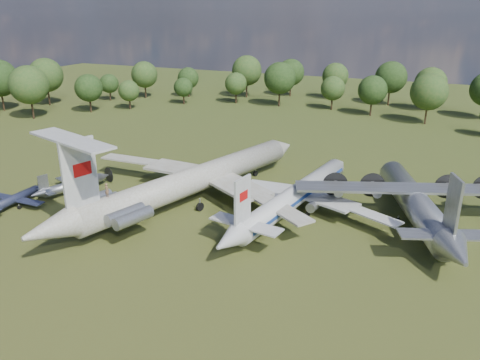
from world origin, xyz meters
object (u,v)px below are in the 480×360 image
at_px(small_prop_west, 14,201).
at_px(person_on_il62, 107,190).
at_px(tu104_jet, 295,199).
at_px(an12_transport, 414,206).
at_px(il62_airliner, 195,184).
at_px(small_prop_northwest, 74,187).

height_order(small_prop_west, person_on_il62, person_on_il62).
xyz_separation_m(tu104_jet, an12_transport, (16.91, 3.29, 0.36)).
relative_size(il62_airliner, small_prop_northwest, 3.78).
distance_m(il62_airliner, small_prop_northwest, 21.14).
bearing_deg(il62_airliner, person_on_il62, -90.00).
xyz_separation_m(small_prop_west, person_on_il62, (20.09, -1.95, 5.69)).
height_order(il62_airliner, small_prop_northwest, il62_airliner).
bearing_deg(small_prop_northwest, person_on_il62, -13.54).
bearing_deg(an12_transport, il62_airliner, 169.45).
bearing_deg(small_prop_northwest, il62_airliner, 33.78).
bearing_deg(an12_transport, tu104_jet, 171.19).
bearing_deg(il62_airliner, tu104_jet, 25.23).
bearing_deg(small_prop_west, il62_airliner, 28.16).
distance_m(an12_transport, small_prop_northwest, 54.57).
height_order(an12_transport, small_prop_west, an12_transport).
distance_m(small_prop_west, person_on_il62, 20.97).
xyz_separation_m(il62_airliner, small_prop_northwest, (-20.46, -5.05, -1.74)).
distance_m(il62_airliner, small_prop_west, 28.41).
xyz_separation_m(il62_airliner, an12_transport, (33.08, 5.41, -0.36)).
distance_m(tu104_jet, person_on_il62, 27.74).
bearing_deg(person_on_il62, tu104_jet, -131.11).
relative_size(il62_airliner, tu104_jet, 1.36).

